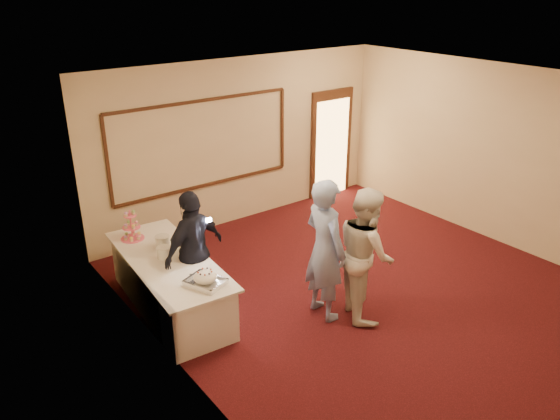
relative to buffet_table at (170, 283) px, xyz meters
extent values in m
plane|color=black|center=(2.52, -1.50, -0.39)|extent=(7.00, 7.00, 0.00)
cube|color=beige|center=(2.52, 2.00, 1.11)|extent=(6.00, 0.04, 3.00)
cube|color=beige|center=(-0.48, -1.50, 1.11)|extent=(0.04, 7.00, 3.00)
cube|color=beige|center=(5.52, -1.50, 1.11)|extent=(0.04, 7.00, 3.00)
cube|color=white|center=(2.52, -1.50, 2.61)|extent=(6.00, 7.00, 0.04)
cube|color=#331B0F|center=(1.72, 1.97, 0.46)|extent=(3.40, 0.04, 0.05)
cube|color=#331B0F|center=(1.72, 1.97, 1.96)|extent=(3.40, 0.04, 0.05)
cube|color=#331B0F|center=(0.02, 1.97, 1.21)|extent=(0.05, 0.04, 1.50)
cube|color=#331B0F|center=(3.42, 1.97, 1.21)|extent=(0.05, 0.04, 1.50)
cube|color=#331B0F|center=(4.67, 1.96, 0.71)|extent=(1.05, 0.06, 2.20)
cube|color=#FFBF66|center=(4.67, 1.93, 0.61)|extent=(0.85, 0.02, 2.00)
cube|color=white|center=(0.00, 0.00, -0.02)|extent=(1.03, 2.42, 0.74)
cube|color=white|center=(0.00, 0.00, 0.37)|extent=(1.15, 2.56, 0.03)
cube|color=silver|center=(0.08, -0.89, 0.40)|extent=(0.49, 0.55, 0.04)
ellipsoid|color=white|center=(0.08, -0.89, 0.49)|extent=(0.29, 0.29, 0.13)
cube|color=silver|center=(0.17, -0.75, 0.42)|extent=(0.25, 0.23, 0.01)
cylinder|color=#EE5F83|center=(-0.13, 0.86, 0.60)|extent=(0.02, 0.02, 0.44)
cylinder|color=#EE5F83|center=(-0.13, 0.86, 0.39)|extent=(0.33, 0.33, 0.01)
cylinder|color=#EE5F83|center=(-0.13, 0.86, 0.57)|extent=(0.26, 0.26, 0.01)
cylinder|color=#EE5F83|center=(-0.13, 0.86, 0.74)|extent=(0.18, 0.18, 0.01)
cylinder|color=white|center=(-0.02, 0.06, 0.46)|extent=(0.18, 0.18, 0.15)
cylinder|color=white|center=(-0.02, 0.06, 0.54)|extent=(0.19, 0.19, 0.01)
cylinder|color=white|center=(0.10, 0.36, 0.46)|extent=(0.19, 0.19, 0.16)
cylinder|color=white|center=(0.10, 0.36, 0.55)|extent=(0.20, 0.20, 0.01)
cylinder|color=white|center=(0.24, -0.21, 0.39)|extent=(0.28, 0.28, 0.01)
cylinder|color=brown|center=(0.24, -0.21, 0.42)|extent=(0.24, 0.24, 0.05)
imported|color=#8597C9|center=(1.60, -1.36, 0.59)|extent=(0.49, 0.73, 1.95)
imported|color=white|center=(2.05, -1.66, 0.52)|extent=(1.01, 1.10, 1.82)
imported|color=black|center=(0.32, -0.15, 0.47)|extent=(1.08, 0.67, 1.71)
cube|color=white|center=(0.50, -0.28, 0.92)|extent=(0.08, 0.06, 0.05)
camera|label=1|loc=(-2.67, -6.08, 3.87)|focal=35.00mm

